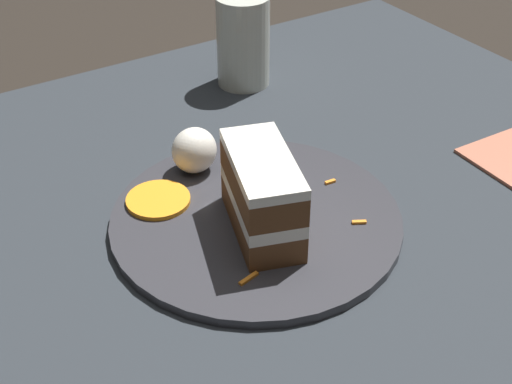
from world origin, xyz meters
TOP-DOWN VIEW (x-y plane):
  - ground_plane at (0.00, 0.00)m, footprint 6.00×6.00m
  - dining_table at (0.00, 0.00)m, footprint 1.12×0.96m
  - plate at (-0.02, -0.04)m, footprint 0.30×0.30m
  - cake_slice at (-0.02, -0.02)m, footprint 0.09×0.14m
  - cream_dollop at (-0.01, -0.15)m, footprint 0.05×0.05m
  - orange_garnish at (0.05, -0.12)m, footprint 0.07×0.07m
  - carrot_shreds_scatter at (-0.06, -0.04)m, footprint 0.18×0.16m
  - drinking_glass at (-0.18, -0.33)m, footprint 0.07×0.07m

SIDE VIEW (x-z plane):
  - ground_plane at x=0.00m, z-range 0.00..0.00m
  - dining_table at x=0.00m, z-range 0.00..0.03m
  - plate at x=-0.02m, z-range 0.03..0.04m
  - carrot_shreds_scatter at x=-0.06m, z-range 0.04..0.04m
  - orange_garnish at x=0.05m, z-range 0.04..0.05m
  - cream_dollop at x=-0.01m, z-range 0.04..0.09m
  - cake_slice at x=-0.02m, z-range 0.04..0.13m
  - drinking_glass at x=-0.18m, z-range 0.02..0.15m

